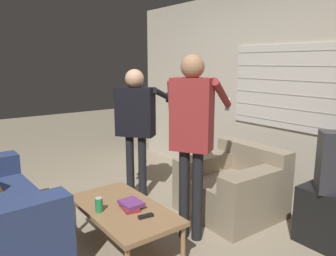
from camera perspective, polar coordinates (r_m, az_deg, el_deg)
The scene contains 9 objects.
ground_plane at distance 3.32m, azimuth -7.43°, elevation -18.66°, with size 16.00×16.00×0.00m, color gray.
wall_back at distance 4.26m, azimuth 16.73°, elevation 5.82°, with size 5.20×0.08×2.55m.
armchair_beige at distance 3.77m, azimuth 11.32°, elevation -9.98°, with size 0.97×0.92×0.73m.
coffee_table at distance 3.00m, azimuth -7.82°, elevation -14.13°, with size 1.12×0.60×0.41m.
person_left_standing at distance 3.96m, azimuth -5.66°, elevation 1.88°, with size 0.54×0.83×1.58m.
person_right_standing at distance 2.96m, azimuth 4.23°, elevation 0.26°, with size 0.48×0.81×1.72m.
book_stack at distance 2.94m, azimuth -6.56°, elevation -13.15°, with size 0.24×0.19×0.06m.
soda_can at distance 2.91m, azimuth -11.93°, elevation -12.95°, with size 0.07×0.07×0.13m.
spare_remote at distance 2.79m, azimuth -3.90°, elevation -15.05°, with size 0.06×0.13×0.02m.
Camera 1 is at (2.52, -1.39, 1.66)m, focal length 35.00 mm.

